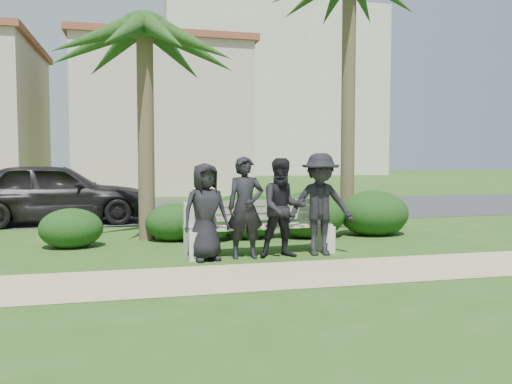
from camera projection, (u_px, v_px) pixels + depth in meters
ground at (272, 251)px, 8.62m from camera, size 160.00×160.00×0.00m
footpath at (306, 273)px, 6.87m from camera, size 30.00×1.60×0.01m
asphalt_street at (208, 209)px, 16.38m from camera, size 160.00×8.00×0.01m
stucco_bldg_right at (161, 121)px, 25.64m from camera, size 8.40×8.40×7.30m
hotel_tower at (265, 70)px, 64.45m from camera, size 26.00×18.00×37.30m
park_bench at (260, 231)px, 8.27m from camera, size 2.50×0.73×0.86m
man_a at (205, 212)px, 7.75m from camera, size 0.84×0.66×1.52m
man_b at (245, 208)px, 7.91m from camera, size 0.60×0.41×1.62m
man_c at (283, 208)px, 7.99m from camera, size 0.79×0.63×1.60m
man_d at (320, 204)px, 8.19m from camera, size 1.16×0.76×1.68m
hedge_a at (71, 227)px, 8.94m from camera, size 1.12×0.92×0.73m
hedge_b at (175, 221)px, 9.76m from camera, size 1.16×0.95×0.75m
hedge_c at (203, 221)px, 9.68m from camera, size 1.20×0.99×0.78m
hedge_d at (246, 214)px, 10.08m from camera, size 1.45×1.20×0.95m
hedge_e at (309, 213)px, 10.17m from camera, size 1.49×1.23×0.97m
hedge_f at (381, 219)px, 10.50m from camera, size 1.04×0.86×0.68m
hedge_extra at (374, 212)px, 10.50m from camera, size 1.49×1.23×0.97m
palm_left at (144, 29)px, 9.62m from camera, size 3.00×3.00×5.06m
car_a at (55, 193)px, 12.37m from camera, size 4.63×2.17×1.53m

